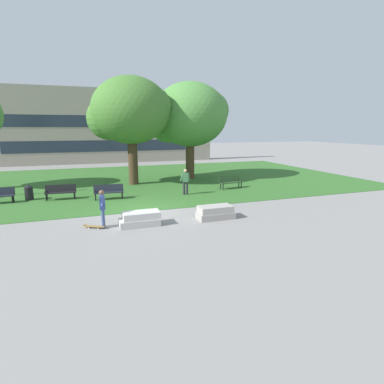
# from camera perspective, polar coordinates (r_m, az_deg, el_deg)

# --- Properties ---
(ground_plane) EXTENTS (140.00, 140.00, 0.00)m
(ground_plane) POSITION_cam_1_polar(r_m,az_deg,el_deg) (16.16, -9.30, -3.74)
(ground_plane) COLOR gray
(grass_lawn) EXTENTS (40.00, 20.00, 0.02)m
(grass_lawn) POSITION_cam_1_polar(r_m,az_deg,el_deg) (25.85, -13.21, 2.04)
(grass_lawn) COLOR #336628
(grass_lawn) RESTS_ON ground
(concrete_block_center) EXTENTS (1.82, 0.90, 0.64)m
(concrete_block_center) POSITION_cam_1_polar(r_m,az_deg,el_deg) (13.88, -9.81, -5.08)
(concrete_block_center) COLOR #BCB7B2
(concrete_block_center) RESTS_ON ground
(concrete_block_left) EXTENTS (1.80, 0.90, 0.64)m
(concrete_block_left) POSITION_cam_1_polar(r_m,az_deg,el_deg) (14.75, 4.48, -3.91)
(concrete_block_left) COLOR #9E9991
(concrete_block_left) RESTS_ON ground
(person_skateboarder) EXTENTS (0.25, 0.60, 1.71)m
(person_skateboarder) POSITION_cam_1_polar(r_m,az_deg,el_deg) (13.81, -16.69, -2.66)
(person_skateboarder) COLOR #384C7A
(person_skateboarder) RESTS_ON ground
(skateboard) EXTENTS (0.99, 0.67, 0.14)m
(skateboard) POSITION_cam_1_polar(r_m,az_deg,el_deg) (14.05, -18.07, -6.24)
(skateboard) COLOR olive
(skateboard) RESTS_ON ground
(park_bench_near_left) EXTENTS (1.83, 0.63, 0.90)m
(park_bench_near_left) POSITION_cam_1_polar(r_m,az_deg,el_deg) (20.27, -23.75, 0.16)
(park_bench_near_left) COLOR black
(park_bench_near_left) RESTS_ON grass_lawn
(park_bench_far_left) EXTENTS (1.82, 0.61, 0.90)m
(park_bench_far_left) POSITION_cam_1_polar(r_m,az_deg,el_deg) (19.34, -15.58, 0.22)
(park_bench_far_left) COLOR #1E232D
(park_bench_far_left) RESTS_ON grass_lawn
(park_bench_far_right) EXTENTS (1.85, 0.76, 0.90)m
(park_bench_far_right) POSITION_cam_1_polar(r_m,az_deg,el_deg) (22.17, 7.32, 2.03)
(park_bench_far_right) COLOR #284723
(park_bench_far_right) RESTS_ON grass_lawn
(tree_near_right) EXTENTS (6.66, 6.34, 8.17)m
(tree_near_right) POSITION_cam_1_polar(r_m,az_deg,el_deg) (26.30, -0.58, 14.35)
(tree_near_right) COLOR #4C3823
(tree_near_right) RESTS_ON grass_lawn
(tree_near_left) EXTENTS (6.21, 5.91, 8.17)m
(tree_near_left) POSITION_cam_1_polar(r_m,az_deg,el_deg) (23.86, -11.74, 14.77)
(tree_near_left) COLOR #42301E
(tree_near_left) RESTS_ON grass_lawn
(trash_bin) EXTENTS (0.49, 0.49, 0.96)m
(trash_bin) POSITION_cam_1_polar(r_m,az_deg,el_deg) (20.97, -28.64, -0.03)
(trash_bin) COLOR black
(trash_bin) RESTS_ON grass_lawn
(person_bystander_near_lawn) EXTENTS (0.74, 0.34, 1.71)m
(person_bystander_near_lawn) POSITION_cam_1_polar(r_m,az_deg,el_deg) (19.82, -1.26, 2.25)
(person_bystander_near_lawn) COLOR #28282D
(person_bystander_near_lawn) RESTS_ON grass_lawn
(building_facade_distant) EXTENTS (29.36, 1.03, 9.18)m
(building_facade_distant) POSITION_cam_1_polar(r_m,az_deg,el_deg) (39.88, -17.11, 11.85)
(building_facade_distant) COLOR gray
(building_facade_distant) RESTS_ON ground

